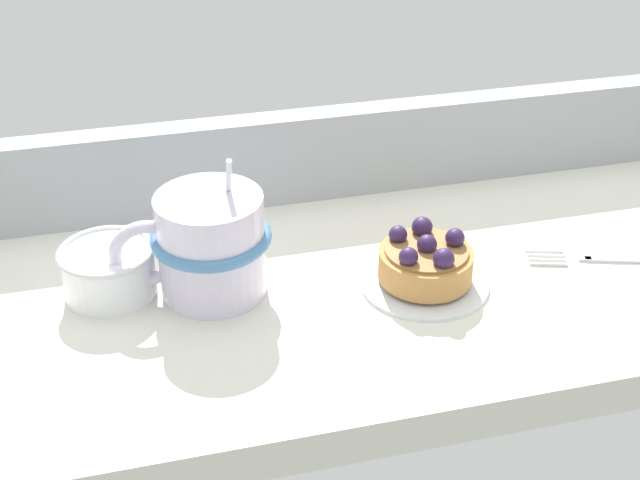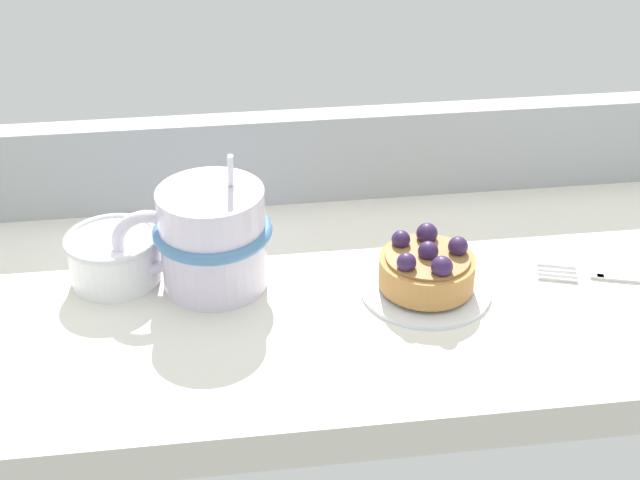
{
  "view_description": "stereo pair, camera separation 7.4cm",
  "coord_description": "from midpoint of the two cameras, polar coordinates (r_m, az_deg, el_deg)",
  "views": [
    {
      "loc": [
        -18.84,
        -61.67,
        43.98
      ],
      "look_at": [
        -3.25,
        -0.28,
        4.91
      ],
      "focal_mm": 48.63,
      "sensor_mm": 36.0,
      "label": 1
    },
    {
      "loc": [
        -11.54,
        -63.07,
        43.98
      ],
      "look_at": [
        -3.25,
        -0.28,
        4.91
      ],
      "focal_mm": 48.63,
      "sensor_mm": 36.0,
      "label": 2
    }
  ],
  "objects": [
    {
      "name": "ground_plane",
      "position": [
        0.79,
        5.03,
        -3.96
      ],
      "size": [
        87.95,
        36.06,
        3.59
      ],
      "primitive_type": "cube",
      "color": "silver"
    },
    {
      "name": "window_rail_back",
      "position": [
        0.89,
        3.04,
        5.54
      ],
      "size": [
        86.19,
        3.0,
        9.28
      ],
      "primitive_type": "cube",
      "color": "#9EA3A8",
      "rests_on": "ground_plane"
    },
    {
      "name": "dessert_plate",
      "position": [
        0.77,
        9.7,
        -3.2
      ],
      "size": [
        11.53,
        11.53,
        0.8
      ],
      "color": "silver",
      "rests_on": "ground_plane"
    },
    {
      "name": "raspberry_tart",
      "position": [
        0.76,
        9.84,
        -1.86
      ],
      "size": [
        8.35,
        8.35,
        4.43
      ],
      "color": "#B77F42",
      "rests_on": "dessert_plate"
    },
    {
      "name": "coffee_mug",
      "position": [
        0.75,
        -4.46,
        0.08
      ],
      "size": [
        13.9,
        10.39,
        12.71
      ],
      "color": "silver",
      "rests_on": "ground_plane"
    },
    {
      "name": "dessert_fork",
      "position": [
        0.84,
        22.65,
        -2.47
      ],
      "size": [
        17.87,
        6.89,
        0.6
      ],
      "color": "silver",
      "rests_on": "ground_plane"
    },
    {
      "name": "sugar_bowl",
      "position": [
        0.78,
        -10.79,
        -1.14
      ],
      "size": [
        8.42,
        8.42,
        4.55
      ],
      "color": "white",
      "rests_on": "ground_plane"
    }
  ]
}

